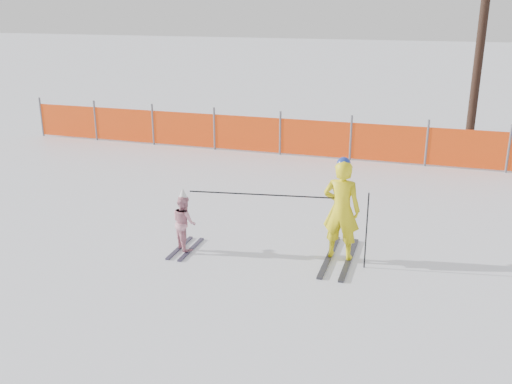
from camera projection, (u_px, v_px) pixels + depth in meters
The scene contains 6 objects.
ground at pixel (247, 256), 9.82m from camera, with size 120.00×120.00×0.00m, color white.
adult at pixel (341, 210), 9.41m from camera, with size 0.65×1.71×1.79m.
child at pixel (184, 222), 9.91m from camera, with size 0.60×1.01×1.15m.
ski_poles at pixel (297, 207), 9.42m from camera, with size 3.00×0.41×1.30m.
safety_fence at pixel (254, 134), 16.38m from camera, with size 14.48×0.06×1.25m.
tree_trunks at pixel (507, 42), 16.91m from camera, with size 1.76×0.50×6.30m.
Camera 1 is at (2.84, -8.51, 4.16)m, focal length 40.00 mm.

